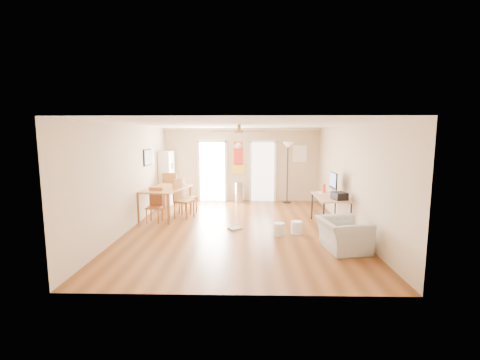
{
  "coord_description": "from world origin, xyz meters",
  "views": [
    {
      "loc": [
        0.19,
        -7.98,
        2.33
      ],
      "look_at": [
        0.0,
        0.6,
        1.15
      ],
      "focal_mm": 24.17,
      "sensor_mm": 36.0,
      "label": 1
    }
  ],
  "objects_px": {
    "bookshelf": "(167,178)",
    "torchiere_lamp": "(287,173)",
    "dining_chair_near": "(154,205)",
    "dining_chair_far": "(171,189)",
    "trash_can": "(239,192)",
    "printer": "(339,196)",
    "wastebasket_b": "(297,228)",
    "dining_table": "(166,202)",
    "dining_chair_right_a": "(188,196)",
    "dining_chair_right_b": "(184,199)",
    "wastebasket_a": "(279,229)",
    "computer_desk": "(330,211)",
    "armchair": "(343,235)"
  },
  "relations": [
    {
      "from": "dining_chair_far",
      "to": "wastebasket_b",
      "type": "height_order",
      "value": "dining_chair_far"
    },
    {
      "from": "trash_can",
      "to": "wastebasket_a",
      "type": "distance_m",
      "value": 3.95
    },
    {
      "from": "dining_chair_right_b",
      "to": "dining_chair_near",
      "type": "distance_m",
      "value": 0.87
    },
    {
      "from": "dining_chair_right_a",
      "to": "dining_chair_far",
      "type": "height_order",
      "value": "dining_chair_far"
    },
    {
      "from": "dining_chair_right_a",
      "to": "computer_desk",
      "type": "relative_size",
      "value": 0.74
    },
    {
      "from": "bookshelf",
      "to": "wastebasket_b",
      "type": "distance_m",
      "value": 5.22
    },
    {
      "from": "printer",
      "to": "torchiere_lamp",
      "type": "bearing_deg",
      "value": 90.45
    },
    {
      "from": "bookshelf",
      "to": "dining_chair_near",
      "type": "relative_size",
      "value": 1.96
    },
    {
      "from": "dining_table",
      "to": "trash_can",
      "type": "xyz_separation_m",
      "value": [
        2.07,
        2.07,
        -0.07
      ]
    },
    {
      "from": "dining_chair_right_b",
      "to": "computer_desk",
      "type": "relative_size",
      "value": 0.76
    },
    {
      "from": "bookshelf",
      "to": "trash_can",
      "type": "bearing_deg",
      "value": 3.09
    },
    {
      "from": "trash_can",
      "to": "bookshelf",
      "type": "bearing_deg",
      "value": -173.03
    },
    {
      "from": "dining_chair_right_b",
      "to": "dining_chair_near",
      "type": "relative_size",
      "value": 1.19
    },
    {
      "from": "trash_can",
      "to": "wastebasket_a",
      "type": "height_order",
      "value": "trash_can"
    },
    {
      "from": "dining_table",
      "to": "dining_chair_right_a",
      "type": "distance_m",
      "value": 0.71
    },
    {
      "from": "dining_chair_right_b",
      "to": "dining_chair_far",
      "type": "distance_m",
      "value": 1.77
    },
    {
      "from": "bookshelf",
      "to": "torchiere_lamp",
      "type": "bearing_deg",
      "value": 0.26
    },
    {
      "from": "torchiere_lamp",
      "to": "trash_can",
      "type": "bearing_deg",
      "value": 179.93
    },
    {
      "from": "printer",
      "to": "dining_table",
      "type": "bearing_deg",
      "value": 150.47
    },
    {
      "from": "dining_table",
      "to": "dining_chair_near",
      "type": "height_order",
      "value": "dining_chair_near"
    },
    {
      "from": "dining_table",
      "to": "trash_can",
      "type": "relative_size",
      "value": 2.38
    },
    {
      "from": "wastebasket_b",
      "to": "dining_table",
      "type": "bearing_deg",
      "value": 155.61
    },
    {
      "from": "dining_chair_near",
      "to": "dining_chair_far",
      "type": "relative_size",
      "value": 0.83
    },
    {
      "from": "computer_desk",
      "to": "armchair",
      "type": "relative_size",
      "value": 1.47
    },
    {
      "from": "dining_table",
      "to": "armchair",
      "type": "bearing_deg",
      "value": -32.1
    },
    {
      "from": "armchair",
      "to": "dining_chair_near",
      "type": "bearing_deg",
      "value": 56.34
    },
    {
      "from": "computer_desk",
      "to": "trash_can",
      "type": "bearing_deg",
      "value": 129.2
    },
    {
      "from": "dining_chair_right_b",
      "to": "trash_can",
      "type": "relative_size",
      "value": 1.56
    },
    {
      "from": "trash_can",
      "to": "wastebasket_b",
      "type": "xyz_separation_m",
      "value": [
        1.45,
        -3.66,
        -0.2
      ]
    },
    {
      "from": "printer",
      "to": "wastebasket_b",
      "type": "height_order",
      "value": "printer"
    },
    {
      "from": "dining_chair_right_a",
      "to": "dining_chair_right_b",
      "type": "relative_size",
      "value": 0.97
    },
    {
      "from": "bookshelf",
      "to": "dining_table",
      "type": "height_order",
      "value": "bookshelf"
    },
    {
      "from": "torchiere_lamp",
      "to": "dining_chair_near",
      "type": "bearing_deg",
      "value": -145.47
    },
    {
      "from": "bookshelf",
      "to": "dining_table",
      "type": "distance_m",
      "value": 1.87
    },
    {
      "from": "dining_table",
      "to": "dining_chair_near",
      "type": "xyz_separation_m",
      "value": [
        -0.17,
        -0.63,
        0.04
      ]
    },
    {
      "from": "trash_can",
      "to": "torchiere_lamp",
      "type": "distance_m",
      "value": 1.82
    },
    {
      "from": "bookshelf",
      "to": "dining_chair_near",
      "type": "distance_m",
      "value": 2.44
    },
    {
      "from": "wastebasket_a",
      "to": "dining_table",
      "type": "bearing_deg",
      "value": 150.59
    },
    {
      "from": "bookshelf",
      "to": "wastebasket_a",
      "type": "xyz_separation_m",
      "value": [
        3.5,
        -3.51,
        -0.75
      ]
    },
    {
      "from": "printer",
      "to": "wastebasket_b",
      "type": "relative_size",
      "value": 1.15
    },
    {
      "from": "wastebasket_b",
      "to": "trash_can",
      "type": "bearing_deg",
      "value": 111.64
    },
    {
      "from": "dining_chair_right_b",
      "to": "dining_chair_near",
      "type": "xyz_separation_m",
      "value": [
        -0.72,
        -0.48,
        -0.09
      ]
    },
    {
      "from": "dining_chair_right_a",
      "to": "dining_chair_right_b",
      "type": "xyz_separation_m",
      "value": [
        0.0,
        -0.58,
        0.02
      ]
    },
    {
      "from": "torchiere_lamp",
      "to": "wastebasket_a",
      "type": "xyz_separation_m",
      "value": [
        -0.65,
        -3.81,
        -0.91
      ]
    },
    {
      "from": "dining_chair_right_a",
      "to": "dining_chair_far",
      "type": "bearing_deg",
      "value": 53.88
    },
    {
      "from": "dining_chair_right_b",
      "to": "torchiere_lamp",
      "type": "xyz_separation_m",
      "value": [
        3.19,
        2.21,
        0.51
      ]
    },
    {
      "from": "dining_chair_far",
      "to": "trash_can",
      "type": "height_order",
      "value": "dining_chair_far"
    },
    {
      "from": "computer_desk",
      "to": "wastebasket_a",
      "type": "bearing_deg",
      "value": -148.54
    },
    {
      "from": "dining_chair_right_a",
      "to": "trash_can",
      "type": "bearing_deg",
      "value": -25.16
    },
    {
      "from": "trash_can",
      "to": "computer_desk",
      "type": "xyz_separation_m",
      "value": [
        2.41,
        -2.96,
        0.04
      ]
    }
  ]
}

